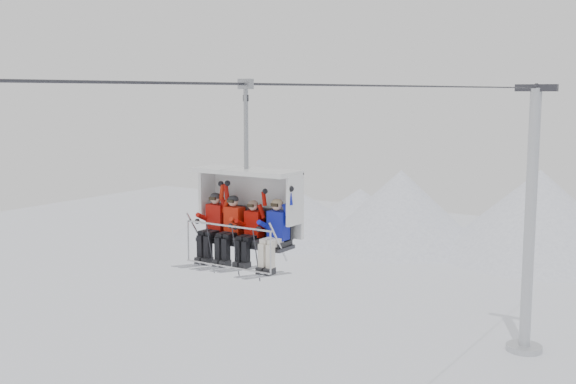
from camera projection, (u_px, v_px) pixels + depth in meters
The scene contains 7 objects.
lift_tower_right at pixel (529, 240), 36.00m from camera, with size 2.00×1.80×13.48m.
haul_cable at pixel (288, 85), 16.73m from camera, with size 0.06×0.06×50.00m, color #303035.
chairlift_carrier at pixel (250, 204), 15.84m from camera, with size 2.41×1.17×3.98m.
skier_far_left at pixel (214, 224), 16.08m from camera, with size 0.41×1.69×1.64m.
skier_center_left at pixel (231, 226), 15.81m from camera, with size 0.41×1.69×1.61m.
skier_center_right at pixel (251, 230), 15.51m from camera, with size 0.38×1.69×1.52m.
skier_far_right at pixel (275, 232), 15.18m from camera, with size 0.41×1.69×1.64m.
Camera 1 is at (9.27, -14.15, 13.16)m, focal length 45.00 mm.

